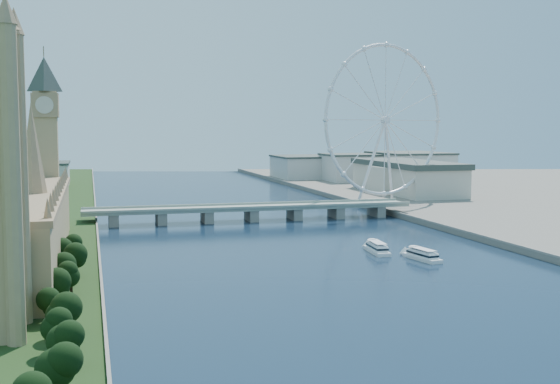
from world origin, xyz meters
name	(u,v)px	position (x,y,z in m)	size (l,w,h in m)	color
ground	(510,368)	(0.00, 0.00, 0.00)	(2000.00, 2000.00, 0.00)	#183545
tree_row	(62,300)	(-113.00, 66.00, 9.40)	(8.23, 200.23, 21.02)	black
parliament_range	(34,227)	(-128.00, 170.00, 18.48)	(24.00, 200.00, 70.00)	tan
big_ben	(46,120)	(-128.00, 278.00, 66.57)	(20.02, 20.02, 110.00)	tan
westminster_bridge	(251,211)	(0.00, 300.00, 6.63)	(220.00, 22.00, 9.50)	gray
london_eye	(385,121)	(119.98, 355.08, 67.52)	(113.60, 39.12, 124.30)	silver
county_hall	(406,196)	(175.00, 430.00, 0.00)	(54.00, 144.00, 35.00)	beige
city_skyline	(232,171)	(39.22, 560.08, 16.96)	(505.00, 280.00, 32.00)	beige
tour_boat_near	(377,253)	(33.06, 164.69, 0.00)	(7.02, 27.60, 6.08)	white
tour_boat_far	(422,260)	(46.30, 141.77, 0.00)	(6.78, 26.70, 5.87)	white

